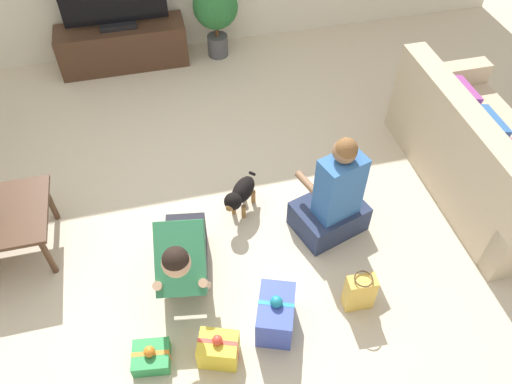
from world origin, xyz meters
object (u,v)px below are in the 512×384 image
person_kneeling (183,255)px  gift_box_b (218,349)px  gift_box_c (276,314)px  gift_box_a (151,357)px  potted_plant_back_right (216,10)px  gift_bag_a (360,292)px  person_sitting (334,200)px  tv_console (123,46)px  sofa_right (480,158)px  dog (240,194)px

person_kneeling → gift_box_b: 0.67m
person_kneeling → gift_box_b: person_kneeling is taller
person_kneeling → gift_box_c: person_kneeling is taller
gift_box_b → gift_box_a: bearing=169.7°
potted_plant_back_right → person_kneeling: 2.99m
gift_box_b → gift_bag_a: 1.03m
person_sitting → tv_console: bearing=-79.9°
person_sitting → gift_box_a: 1.69m
sofa_right → gift_box_c: size_ratio=4.48×
tv_console → gift_box_a: (-0.07, -3.48, -0.17)m
sofa_right → gift_box_a: sofa_right is taller
dog → gift_box_c: size_ratio=0.92×
gift_box_a → dog: bearing=52.8°
dog → gift_box_c: gift_box_c is taller
sofa_right → tv_console: (-2.75, 2.54, -0.08)m
gift_bag_a → person_kneeling: bearing=157.3°
tv_console → person_kneeling: person_kneeling is taller
person_sitting → gift_box_c: person_sitting is taller
person_kneeling → gift_box_c: (0.53, -0.49, -0.18)m
gift_box_c → gift_box_a: bearing=-175.9°
sofa_right → person_kneeling: bearing=98.9°
potted_plant_back_right → gift_bag_a: size_ratio=2.50×
person_kneeling → sofa_right: bearing=18.4°
tv_console → dog: tv_console is taller
person_sitting → gift_box_c: (-0.64, -0.71, -0.19)m
gift_box_a → sofa_right: bearing=18.5°
tv_console → dog: (0.77, -2.38, -0.01)m
dog → person_kneeling: bearing=-94.1°
potted_plant_back_right → gift_box_b: bearing=-100.7°
potted_plant_back_right → dog: (-0.26, -2.33, -0.32)m
person_sitting → gift_box_a: bearing=10.0°
tv_console → person_sitting: size_ratio=1.39×
potted_plant_back_right → gift_box_c: potted_plant_back_right is taller
potted_plant_back_right → gift_bag_a: (0.35, -3.35, -0.38)m
tv_console → gift_box_a: tv_console is taller
person_kneeling → person_sitting: 1.19m
tv_console → person_sitting: (1.41, -2.71, 0.11)m
person_sitting → dog: bearing=-44.6°
sofa_right → tv_console: size_ratio=1.39×
tv_console → dog: bearing=-72.1°
potted_plant_back_right → gift_box_c: size_ratio=1.98×
person_sitting → gift_bag_a: bearing=69.5°
potted_plant_back_right → gift_bag_a: potted_plant_back_right is taller
person_sitting → gift_box_c: size_ratio=2.32×
sofa_right → gift_box_a: size_ratio=7.04×
person_sitting → gift_box_b: (-1.05, -0.85, -0.22)m
sofa_right → dog: 1.99m
potted_plant_back_right → gift_box_b: potted_plant_back_right is taller
person_kneeling → gift_box_b: size_ratio=2.65×
sofa_right → dog: bearing=85.4°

